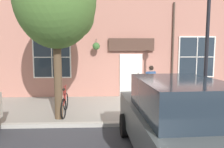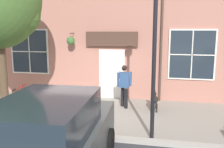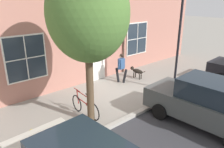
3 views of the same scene
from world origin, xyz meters
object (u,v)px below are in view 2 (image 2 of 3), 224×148
pedestrian_walking (124,82)px  dog_on_leash (154,99)px  street_lamp (155,22)px  leaning_bicycle (18,104)px  parked_car_mid_block (50,142)px

pedestrian_walking → dog_on_leash: pedestrian_walking is taller
street_lamp → leaning_bicycle: bearing=-101.9°
dog_on_leash → parked_car_mid_block: 5.29m
dog_on_leash → street_lamp: size_ratio=0.23×
leaning_bicycle → dog_on_leash: bearing=107.8°
dog_on_leash → pedestrian_walking: bearing=-95.5°
pedestrian_walking → parked_car_mid_block: parked_car_mid_block is taller
parked_car_mid_block → street_lamp: street_lamp is taller
dog_on_leash → leaning_bicycle: size_ratio=0.62×
pedestrian_walking → parked_car_mid_block: (5.09, -0.60, -0.09)m
pedestrian_walking → leaning_bicycle: (1.60, -3.50, -0.59)m
street_lamp → pedestrian_walking: bearing=-155.5°
parked_car_mid_block → dog_on_leash: bearing=160.8°
pedestrian_walking → parked_car_mid_block: bearing=-6.7°
dog_on_leash → street_lamp: bearing=1.0°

